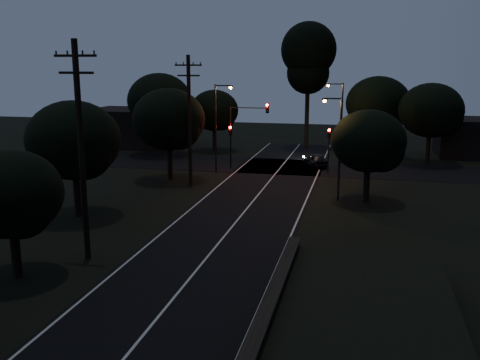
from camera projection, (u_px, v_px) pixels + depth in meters
The scene contains 20 objects.
road_surface at pixel (260, 192), 41.66m from camera, with size 60.00×70.00×0.03m.
utility_pole_mid at pixel (81, 148), 26.40m from camera, with size 2.20×0.30×11.00m.
utility_pole_far at pixel (189, 119), 42.64m from camera, with size 2.20×0.30×10.50m.
tree_left_b at pixel (12, 197), 24.25m from camera, with size 4.76×4.76×6.05m.
tree_left_c at pixel (76, 143), 34.07m from camera, with size 5.99×5.99×7.57m.
tree_left_d at pixel (171, 121), 45.01m from camera, with size 6.17×6.17×7.83m.
tree_far_nw at pixel (216, 112), 60.50m from camera, with size 5.48×5.48×6.94m.
tree_far_w at pixel (161, 102), 57.48m from camera, with size 6.94×6.94×8.85m.
tree_far_ne at pixel (380, 105), 56.29m from camera, with size 6.76×6.76×8.55m.
tree_far_e at pixel (433, 112), 52.42m from camera, with size 6.30×6.30×7.99m.
tree_right_a at pixel (371, 143), 37.77m from camera, with size 5.26×5.26×6.69m.
tall_pine at pixel (308, 57), 61.92m from camera, with size 6.42×6.42×14.59m.
building_left at pixel (132, 127), 65.45m from camera, with size 10.00×8.00×4.40m, color black.
signal_left at pixel (231, 139), 50.50m from camera, with size 0.28×0.35×4.10m.
signal_right at pixel (329, 142), 48.48m from camera, with size 0.28×0.35×4.10m.
signal_mast at pixel (248, 124), 49.81m from camera, with size 3.70×0.35×6.25m.
streetlight_a at pixel (218, 122), 48.38m from camera, with size 1.66×0.26×8.00m.
streetlight_b at pixel (340, 118), 51.76m from camera, with size 1.66×0.26×8.00m.
streetlight_c at pixel (338, 141), 38.38m from camera, with size 1.46×0.26×7.50m.
car at pixel (315, 160), 51.96m from camera, with size 1.51×3.75×1.28m, color black.
Camera 1 is at (7.54, -8.69, 9.85)m, focal length 40.00 mm.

